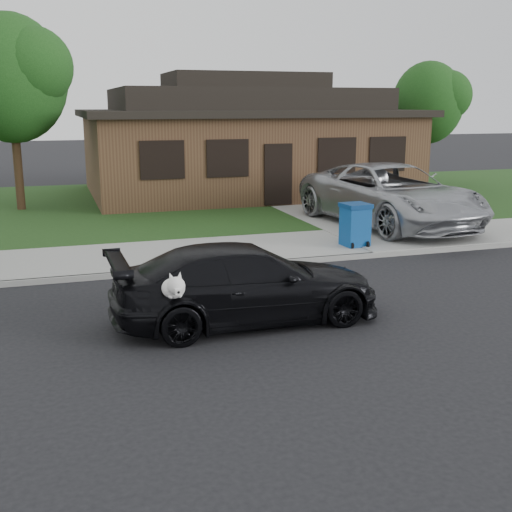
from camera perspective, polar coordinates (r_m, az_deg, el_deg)
name	(u,v)px	position (r m, az deg, el deg)	size (l,w,h in m)	color
ground	(274,318)	(11.08, 1.64, -5.54)	(120.00, 120.00, 0.00)	black
sidewalk	(206,253)	(15.69, -4.44, 0.31)	(60.00, 3.00, 0.12)	gray
curb	(222,267)	(14.28, -3.03, -0.98)	(60.00, 0.12, 0.12)	gray
lawn	(154,205)	(23.42, -9.02, 4.52)	(60.00, 13.00, 0.13)	#193814
driveway	(342,209)	(22.32, 7.66, 4.15)	(4.50, 13.00, 0.14)	gray
sedan	(246,284)	(10.72, -0.88, -2.48)	(4.58, 2.26, 1.32)	black
minivan	(390,195)	(19.07, 11.87, 5.34)	(2.95, 6.40, 1.78)	#A3A5AA
recycling_bin	(355,224)	(16.23, 8.80, 2.80)	(0.70, 0.72, 1.07)	navy
house	(244,142)	(26.03, -1.04, 10.13)	(12.60, 8.60, 4.65)	#422B1C
tree_0	(16,76)	(22.80, -20.59, 14.76)	(3.78, 3.60, 6.34)	#332114
tree_1	(432,101)	(28.89, 15.39, 13.12)	(3.15, 3.00, 5.25)	#332114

